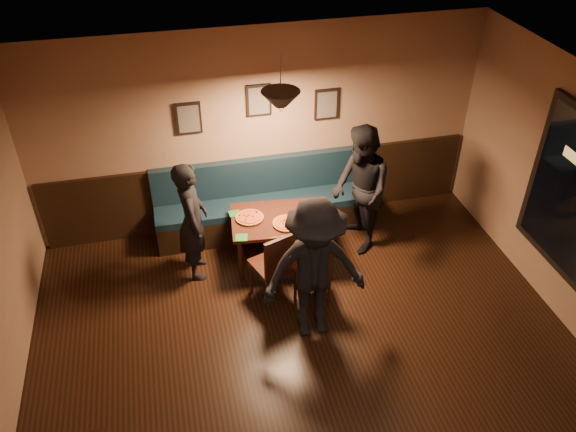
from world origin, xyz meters
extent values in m
plane|color=black|center=(0.00, 0.00, 0.00)|extent=(7.00, 7.00, 0.00)
plane|color=silver|center=(0.00, 0.00, 2.80)|extent=(7.00, 7.00, 0.00)
plane|color=#8C704F|center=(0.00, 3.50, 1.40)|extent=(6.00, 0.00, 6.00)
cube|color=black|center=(0.00, 3.47, 0.50)|extent=(5.88, 0.06, 1.00)
cube|color=black|center=(-0.90, 3.47, 1.70)|extent=(0.32, 0.04, 0.42)
cube|color=black|center=(0.00, 3.47, 1.85)|extent=(0.32, 0.04, 0.42)
cube|color=black|center=(0.90, 3.47, 1.70)|extent=(0.32, 0.04, 0.42)
cone|color=black|center=(0.07, 2.51, 2.25)|extent=(0.44, 0.44, 0.25)
cube|color=black|center=(0.07, 2.51, 0.34)|extent=(1.34, 0.94, 0.68)
imported|color=black|center=(-1.03, 2.53, 0.80)|extent=(0.41, 0.60, 1.60)
imported|color=black|center=(1.13, 2.59, 0.88)|extent=(0.71, 0.89, 1.75)
imported|color=black|center=(0.14, 1.22, 0.88)|extent=(1.14, 0.66, 1.75)
cylinder|color=orange|center=(-0.32, 2.58, 0.70)|extent=(0.44, 0.44, 0.04)
cylinder|color=orange|center=(0.10, 2.35, 0.70)|extent=(0.47, 0.47, 0.04)
cylinder|color=orange|center=(0.55, 2.63, 0.69)|extent=(0.37, 0.37, 0.04)
cylinder|color=black|center=(0.62, 2.22, 0.75)|extent=(0.07, 0.07, 0.14)
cylinder|color=#98050E|center=(0.56, 2.49, 0.74)|extent=(0.04, 0.04, 0.13)
cube|color=#1B6720|center=(-0.49, 2.73, 0.68)|extent=(0.15, 0.15, 0.01)
cube|color=#1E742A|center=(-0.49, 2.22, 0.68)|extent=(0.17, 0.17, 0.01)
cube|color=#BCBCC1|center=(0.02, 2.12, 0.68)|extent=(0.20, 0.06, 0.00)
camera|label=1|loc=(-1.20, -3.24, 4.95)|focal=36.12mm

